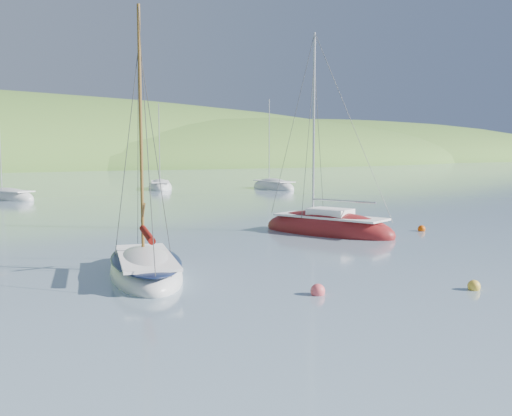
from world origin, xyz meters
TOP-DOWN VIEW (x-y plane):
  - ground at (0.00, 0.00)m, footprint 700.00×700.00m
  - daysailer_white at (-5.53, 6.79)m, footprint 4.50×7.19m
  - sloop_red at (7.00, 11.01)m, footprint 4.87×8.38m
  - distant_sloop_a at (-2.52, 44.65)m, footprint 4.96×7.41m
  - distant_sloop_b at (15.58, 50.10)m, footprint 5.67×8.20m
  - distant_sloop_d at (26.77, 42.59)m, footprint 3.69×8.38m
  - mooring_buoys at (0.50, 4.60)m, footprint 22.35×11.73m

SIDE VIEW (x-z plane):
  - ground at x=0.00m, z-range 0.00..0.00m
  - mooring_buoys at x=0.50m, z-range -0.11..0.35m
  - distant_sloop_a at x=-2.52m, z-range -4.82..5.17m
  - distant_sloop_b at x=15.58m, z-range -5.35..5.72m
  - distant_sloop_d at x=26.77m, z-range -5.61..5.99m
  - sloop_red at x=7.00m, z-range -5.65..6.09m
  - daysailer_white at x=-5.53m, z-range -4.96..5.42m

